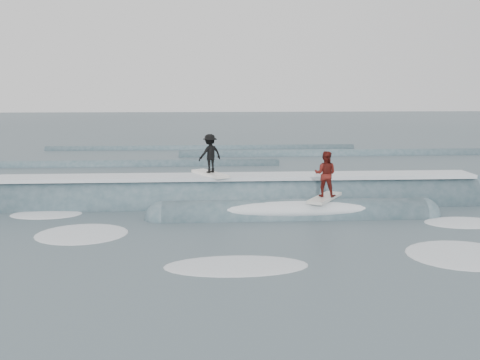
{
  "coord_description": "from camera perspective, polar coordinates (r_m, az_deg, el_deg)",
  "views": [
    {
      "loc": [
        -1.18,
        -16.18,
        4.41
      ],
      "look_at": [
        0.0,
        2.72,
        1.1
      ],
      "focal_mm": 40.0,
      "sensor_mm": 36.0,
      "label": 1
    }
  ],
  "objects": [
    {
      "name": "ground",
      "position": [
        16.81,
        0.58,
        -5.29
      ],
      "size": [
        160.0,
        160.0,
        0.0
      ],
      "primitive_type": "plane",
      "color": "#394B53",
      "rests_on": "ground"
    },
    {
      "name": "surfer_black",
      "position": [
        20.06,
        -3.22,
        2.57
      ],
      "size": [
        1.46,
        2.01,
        1.55
      ],
      "color": "white",
      "rests_on": "ground"
    },
    {
      "name": "whitewater",
      "position": [
        15.75,
        2.94,
        -6.35
      ],
      "size": [
        16.55,
        7.7,
        0.1
      ],
      "color": "white",
      "rests_on": "ground"
    },
    {
      "name": "surfer_red",
      "position": [
        18.4,
        9.08,
        0.3
      ],
      "size": [
        1.54,
        1.98,
        1.66
      ],
      "color": "silver",
      "rests_on": "ground"
    },
    {
      "name": "breaking_wave",
      "position": [
        19.99,
        0.95,
        -2.69
      ],
      "size": [
        20.13,
        3.84,
        2.12
      ],
      "color": "#38535E",
      "rests_on": "ground"
    },
    {
      "name": "far_swells",
      "position": [
        34.15,
        -0.85,
        2.49
      ],
      "size": [
        38.1,
        8.65,
        0.8
      ],
      "color": "#38535E",
      "rests_on": "ground"
    }
  ]
}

